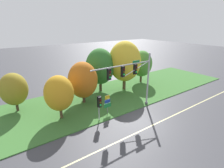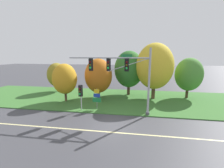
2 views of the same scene
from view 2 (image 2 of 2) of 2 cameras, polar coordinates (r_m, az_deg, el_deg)
ground_plane at (r=14.33m, az=-0.24°, el=-15.53°), size 160.00×160.00×0.00m
lane_stripe at (r=13.29m, az=-1.09°, el=-17.82°), size 36.00×0.16×0.01m
grass_verge at (r=21.94m, az=3.14°, el=-5.73°), size 48.00×11.50×0.10m
traffic_signal_mast at (r=15.61m, az=4.22°, el=4.87°), size 8.67×0.49×7.01m
pedestrian_signal_near_kerb at (r=17.17m, az=-11.96°, el=-3.17°), size 0.46×0.55×2.99m
route_sign_post at (r=17.68m, az=-5.83°, el=-5.04°), size 1.01×0.08×2.42m
tree_nearest_road at (r=27.31m, az=-20.23°, el=3.29°), size 3.24×3.24×4.93m
tree_left_of_mast at (r=21.13m, az=-17.57°, el=1.85°), size 3.27×3.27×5.15m
tree_behind_signpost at (r=21.82m, az=-5.19°, el=3.11°), size 3.97×3.97×5.77m
tree_mid_verge at (r=23.55m, az=6.47°, el=5.59°), size 4.53×4.53×6.90m
tree_tall_centre at (r=22.05m, az=15.94°, el=6.49°), size 5.18×5.18×7.94m
tree_right_far at (r=24.35m, az=27.19°, el=3.25°), size 3.82×3.82×5.88m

